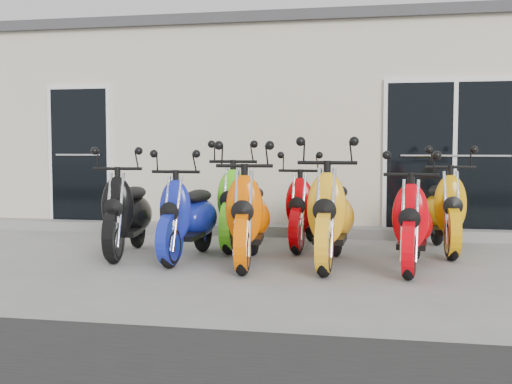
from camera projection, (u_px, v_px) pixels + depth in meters
ground at (246, 258)px, 7.66m from camera, size 80.00×80.00×0.00m
building at (301, 133)px, 12.64m from camera, size 14.00×6.00×3.20m
roof_cap at (301, 47)px, 12.52m from camera, size 14.20×6.20×0.16m
front_step at (274, 230)px, 9.63m from camera, size 14.00×0.40×0.15m
door_left at (80, 151)px, 10.31m from camera, size 1.07×0.08×2.22m
door_right at (455, 152)px, 9.19m from camera, size 2.02×0.08×2.22m
scooter_front_black at (127, 201)px, 7.83m from camera, size 0.91×1.88×1.33m
scooter_front_blue at (188, 204)px, 7.54m from camera, size 0.71×1.78×1.30m
scooter_front_orange_a at (248, 203)px, 7.20m from camera, size 0.90×1.95×1.39m
scooter_front_orange_b at (331, 202)px, 7.12m from camera, size 0.75×1.96×1.44m
scooter_front_red at (413, 210)px, 6.90m from camera, size 0.80×1.80×1.29m
scooter_back_green at (241, 194)px, 8.48m from camera, size 0.70×1.92×1.41m
scooter_back_red at (305, 199)px, 8.42m from camera, size 0.72×1.75×1.27m
scooter_back_yellow at (444, 199)px, 8.03m from camera, size 0.77×1.86×1.35m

